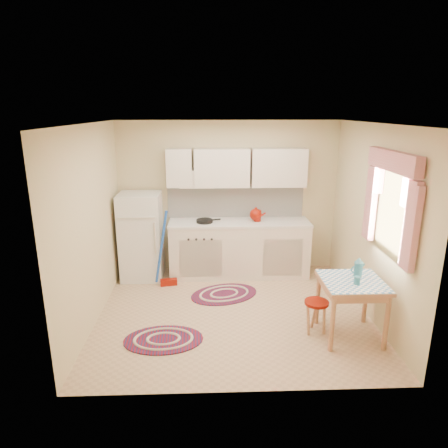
{
  "coord_description": "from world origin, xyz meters",
  "views": [
    {
      "loc": [
        -0.31,
        -4.89,
        2.67
      ],
      "look_at": [
        -0.12,
        0.25,
        1.18
      ],
      "focal_mm": 32.0,
      "sensor_mm": 36.0,
      "label": 1
    }
  ],
  "objects_px": {
    "base_cabinets": "(239,249)",
    "stool": "(316,317)",
    "table": "(350,309)",
    "fridge": "(141,236)"
  },
  "relations": [
    {
      "from": "base_cabinets",
      "to": "stool",
      "type": "distance_m",
      "value": 2.03
    },
    {
      "from": "stool",
      "to": "table",
      "type": "bearing_deg",
      "value": -13.07
    },
    {
      "from": "fridge",
      "to": "table",
      "type": "distance_m",
      "value": 3.37
    },
    {
      "from": "base_cabinets",
      "to": "table",
      "type": "height_order",
      "value": "base_cabinets"
    },
    {
      "from": "base_cabinets",
      "to": "table",
      "type": "relative_size",
      "value": 3.12
    },
    {
      "from": "base_cabinets",
      "to": "fridge",
      "type": "bearing_deg",
      "value": -178.18
    },
    {
      "from": "table",
      "to": "fridge",
      "type": "bearing_deg",
      "value": 145.8
    },
    {
      "from": "base_cabinets",
      "to": "stool",
      "type": "xyz_separation_m",
      "value": [
        0.81,
        -1.84,
        -0.23
      ]
    },
    {
      "from": "fridge",
      "to": "base_cabinets",
      "type": "relative_size",
      "value": 0.62
    },
    {
      "from": "table",
      "to": "stool",
      "type": "relative_size",
      "value": 1.71
    }
  ]
}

